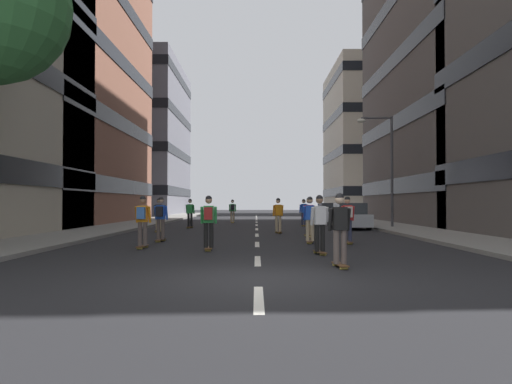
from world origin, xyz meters
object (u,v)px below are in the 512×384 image
Objects in this scene: skater_8 at (142,218)px; skater_13 at (208,219)px; parked_car_near at (330,214)px; streetlamp_right at (385,159)px; skater_11 at (304,209)px; skater_7 at (277,214)px; skater_1 at (158,213)px; skater_3 at (303,211)px; skater_4 at (339,226)px; skater_10 at (232,210)px; skater_12 at (309,217)px; skater_2 at (347,217)px; skater_9 at (189,212)px; parked_car_mid at (349,217)px; skater_5 at (308,214)px; skater_0 at (319,221)px; skater_6 at (160,216)px.

skater_8 is 1.00× the size of skater_13.
streetlamp_right is at bearing -73.92° from parked_car_near.
skater_11 is at bearing 71.78° from skater_8.
skater_7 is 1.00× the size of skater_8.
skater_1 is at bearing 98.13° from skater_8.
skater_13 is at bearing -102.79° from skater_11.
skater_4 is (-1.11, -19.73, 0.00)m from skater_3.
skater_13 reaches higher than parked_car_near.
skater_10 is (-3.79, 24.88, 0.03)m from skater_4.
parked_car_near is at bearing 44.27° from skater_1.
skater_8 is 6.23m from skater_12.
skater_3 and skater_11 have the same top height.
skater_1 is 17.58m from skater_11.
skater_2 is at bearing -69.54° from skater_7.
streetlamp_right is at bearing 60.60° from skater_12.
parked_car_mid is at bearing -5.32° from skater_9.
skater_1 is 10.20m from skater_3.
skater_2 is 1.00× the size of skater_7.
skater_8 is 1.00× the size of skater_12.
skater_5 and skater_9 have the same top height.
skater_0 is 2.90m from skater_4.
skater_2 is at bearing -56.23° from skater_9.
parked_car_mid is at bearing 70.89° from skater_12.
skater_9 is 1.00× the size of skater_11.
skater_12 is (0.05, 6.76, 0.00)m from skater_4.
skater_0 is at bearing 91.86° from skater_4.
skater_10 is (-5.22, 18.38, 0.00)m from skater_2.
skater_4 is 9.47m from skater_6.
skater_7 is (-6.52, -3.97, -3.15)m from streetlamp_right.
parked_car_mid is 4.04m from streetlamp_right.
skater_5 is at bearing -102.64° from parked_car_near.
skater_9 is at bearing 111.87° from skater_0.
skater_13 is at bearing -69.63° from skater_1.
skater_6 is (-11.42, -9.18, -3.12)m from streetlamp_right.
skater_5 is 1.00× the size of skater_7.
parked_car_near is 1.00× the size of parked_car_mid.
skater_7 is 16.25m from skater_11.
skater_13 is (-2.66, -8.66, 0.03)m from skater_7.
streetlamp_right is 3.65× the size of skater_6.
skater_3 is at bearing 85.91° from skater_0.
parked_car_mid is 9.58m from skater_9.
streetlamp_right is at bearing 51.24° from skater_5.
skater_1 is 10.28m from skater_13.
skater_0 is 1.00× the size of skater_10.
skater_0 is 1.00× the size of skater_1.
parked_car_mid is 2.47× the size of skater_11.
skater_1 reaches higher than parked_car_mid.
skater_0 reaches higher than parked_car_mid.
skater_0 and skater_9 have the same top height.
skater_7 is at bearing -105.80° from skater_3.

